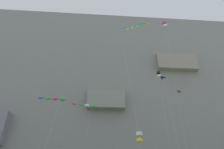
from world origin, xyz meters
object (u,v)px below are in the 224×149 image
object	(u,v)px
kite_box_low_center	(159,75)
kite_box_upper_right	(140,137)
kite_delta_mid_center	(164,89)
kite_box_upper_mid	(165,25)
kite_delta_mid_right	(183,96)
kite_banner_near_cliff	(135,31)
kite_windsock_high_right	(88,106)
kite_windsock_far_right	(56,99)

from	to	relation	value
kite_box_low_center	kite_box_upper_right	distance (m)	13.45
kite_delta_mid_center	kite_box_upper_right	size ratio (longest dim) A/B	1.56
kite_box_upper_mid	kite_delta_mid_center	bearing A→B (deg)	108.19
kite_delta_mid_right	kite_banner_near_cliff	xyz separation A→B (m)	(-10.79, -7.67, 10.51)
kite_box_upper_mid	kite_box_upper_right	xyz separation A→B (m)	(-4.28, 11.07, -18.72)
kite_box_low_center	kite_box_upper_mid	bearing A→B (deg)	-91.56
kite_delta_mid_right	kite_windsock_high_right	distance (m)	19.95
kite_delta_mid_right	kite_box_upper_mid	xyz separation A→B (m)	(-5.18, -9.58, 10.58)
kite_delta_mid_right	kite_box_upper_right	bearing A→B (deg)	171.05
kite_windsock_high_right	kite_box_low_center	xyz separation A→B (m)	(14.82, -3.36, 6.03)
kite_delta_mid_right	kite_box_upper_right	world-z (taller)	kite_delta_mid_right
kite_box_low_center	kite_windsock_far_right	size ratio (longest dim) A/B	1.40
kite_box_low_center	kite_windsock_far_right	bearing A→B (deg)	-176.80
kite_delta_mid_center	kite_windsock_far_right	world-z (taller)	kite_delta_mid_center
kite_delta_mid_center	kite_delta_mid_right	xyz separation A→B (m)	(6.19, 6.50, 1.80)
kite_delta_mid_right	kite_box_upper_mid	bearing A→B (deg)	-118.38
kite_delta_mid_right	kite_box_low_center	distance (m)	6.65
kite_delta_mid_right	kite_banner_near_cliff	size ratio (longest dim) A/B	0.66
kite_windsock_high_right	kite_box_upper_right	xyz separation A→B (m)	(10.32, -0.46, -6.31)
kite_delta_mid_center	kite_banner_near_cliff	distance (m)	13.20
kite_banner_near_cliff	kite_windsock_far_right	world-z (taller)	kite_banner_near_cliff
kite_windsock_far_right	kite_box_low_center	bearing A→B (deg)	3.20
kite_box_upper_mid	kite_banner_near_cliff	bearing A→B (deg)	161.13
kite_box_upper_mid	kite_windsock_far_right	world-z (taller)	kite_box_upper_mid
kite_delta_mid_right	kite_windsock_far_right	world-z (taller)	kite_delta_mid_right
kite_delta_mid_center	kite_windsock_high_right	distance (m)	16.00
kite_box_upper_right	kite_windsock_far_right	xyz separation A→B (m)	(-15.90, -4.04, 5.55)
kite_box_low_center	kite_windsock_far_right	distance (m)	21.54
kite_box_upper_right	kite_windsock_far_right	size ratio (longest dim) A/B	0.72
kite_box_low_center	kite_windsock_far_right	world-z (taller)	kite_box_low_center
kite_delta_mid_right	kite_windsock_high_right	size ratio (longest dim) A/B	1.13
kite_box_low_center	kite_box_upper_right	size ratio (longest dim) A/B	1.93
kite_delta_mid_right	kite_box_low_center	world-z (taller)	kite_box_low_center
kite_banner_near_cliff	kite_windsock_far_right	size ratio (longest dim) A/B	1.79
kite_box_low_center	kite_windsock_high_right	bearing A→B (deg)	167.22
kite_banner_near_cliff	kite_box_upper_mid	world-z (taller)	kite_banner_near_cliff
kite_banner_near_cliff	kite_windsock_far_right	xyz separation A→B (m)	(-14.57, 5.12, -13.11)
kite_box_low_center	kite_box_upper_right	bearing A→B (deg)	147.22
kite_delta_mid_right	kite_delta_mid_center	bearing A→B (deg)	-133.59
kite_delta_mid_center	kite_box_low_center	xyz separation A→B (m)	(1.23, 5.09, 6.00)
kite_windsock_far_right	kite_delta_mid_center	bearing A→B (deg)	-11.65
kite_delta_mid_center	kite_box_low_center	world-z (taller)	kite_box_low_center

